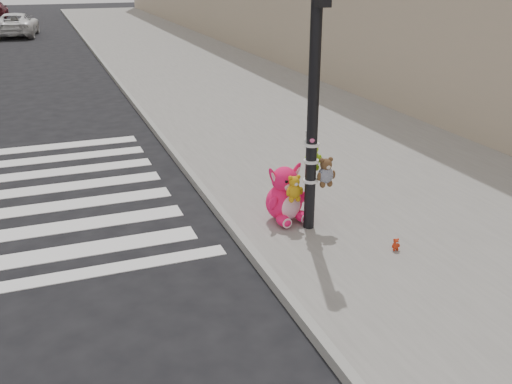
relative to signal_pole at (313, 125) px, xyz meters
name	(u,v)px	position (x,y,z in m)	size (l,w,h in m)	color
ground	(164,340)	(-2.62, -1.82, -1.72)	(120.00, 120.00, 0.00)	black
sidewalk_near	(261,103)	(2.38, 8.18, -1.65)	(7.00, 80.00, 0.14)	slate
curb_edge	(142,114)	(-1.07, 8.18, -1.65)	(0.12, 80.00, 0.15)	gray
signal_pole	(313,125)	(0.00, 0.00, 0.00)	(0.71, 0.50, 4.00)	black
pink_bunny	(285,198)	(-0.25, 0.35, -1.21)	(0.65, 0.73, 0.91)	#FF155C
red_teddy	(396,244)	(0.78, -1.13, -1.49)	(0.12, 0.09, 0.18)	red
car_white_near	(16,25)	(-4.45, 29.12, -1.08)	(2.13, 4.63, 1.29)	white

